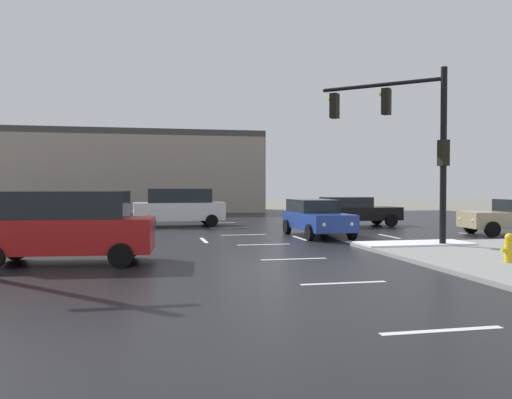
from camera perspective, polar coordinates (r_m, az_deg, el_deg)
name	(u,v)px	position (r m, az deg, el deg)	size (l,w,h in m)	color
ground_plane	(253,240)	(21.74, -0.34, -4.34)	(120.00, 120.00, 0.00)	slate
road_asphalt	(253,240)	(21.74, -0.34, -4.31)	(44.00, 44.00, 0.02)	black
snow_strip_curbside	(414,243)	(19.69, 16.57, -4.51)	(4.00, 1.60, 0.06)	white
lane_markings	(291,242)	(20.69, 3.72, -4.57)	(36.15, 36.15, 0.01)	silver
traffic_signal_mast	(408,130)	(19.93, 15.98, 7.20)	(3.47, 3.32, 6.16)	black
fire_hydrant	(509,248)	(15.86, 25.48, -4.69)	(0.48, 0.26, 0.79)	gold
strip_building_background	(137,172)	(46.36, -12.58, 2.85)	(20.54, 8.00, 6.70)	gray
sedan_black	(355,211)	(29.34, 10.50, -1.19)	(4.55, 2.04, 1.58)	black
sedan_blue	(316,217)	(23.15, 6.46, -1.87)	(2.14, 4.58, 1.58)	navy
suv_white	(179,206)	(29.13, -8.25, -0.73)	(4.90, 2.32, 2.03)	white
suv_red	(65,225)	(15.82, -19.71, -2.63)	(4.97, 2.53, 2.03)	#B21919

